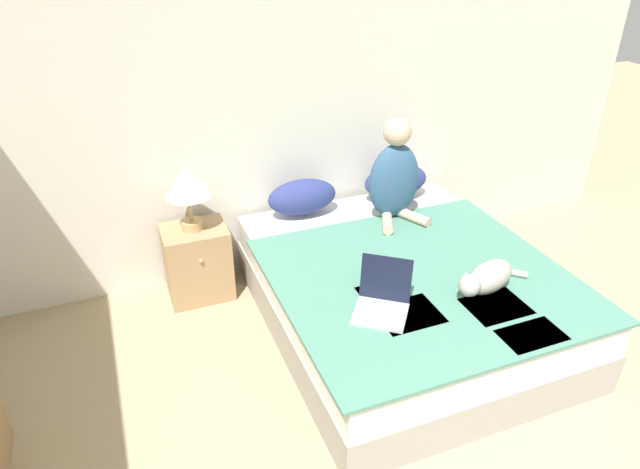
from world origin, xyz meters
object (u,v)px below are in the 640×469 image
cat_tabby (487,278)px  nightstand (198,262)px  pillow_near (302,197)px  pillow_far (396,181)px  bed (403,294)px  table_lamp (187,185)px  laptop_open (382,301)px  person_sitting (395,176)px

cat_tabby → nightstand: cat_tabby is taller
pillow_near → pillow_far: bearing=0.0°
bed → table_lamp: table_lamp is taller
table_lamp → laptop_open: bearing=-56.6°
bed → table_lamp: (-1.18, 0.84, 0.62)m
table_lamp → pillow_far: bearing=0.9°
bed → nightstand: size_ratio=3.81×
bed → pillow_near: 1.02m
laptop_open → table_lamp: 1.51m
pillow_far → table_lamp: table_lamp is taller
pillow_near → table_lamp: bearing=-178.2°
cat_tabby → table_lamp: size_ratio=1.24×
pillow_near → table_lamp: (-0.80, -0.03, 0.24)m
bed → nightstand: 1.45m
bed → pillow_far: (0.38, 0.87, 0.38)m
nightstand → pillow_far: bearing=0.9°
cat_tabby → pillow_near: bearing=-83.2°
person_sitting → nightstand: bearing=169.2°
cat_tabby → person_sitting: bearing=-105.8°
bed → pillow_far: pillow_far is taller
person_sitting → cat_tabby: person_sitting is taller
person_sitting → nightstand: (-1.38, 0.26, -0.54)m
laptop_open → person_sitting: bearing=96.6°
nightstand → table_lamp: table_lamp is taller
bed → person_sitting: person_sitting is taller
cat_tabby → table_lamp: 1.96m
pillow_near → person_sitting: size_ratio=0.70×
bed → pillow_far: bearing=66.3°
pillow_near → pillow_far: (0.76, 0.00, 0.00)m
pillow_far → table_lamp: bearing=-179.1°
bed → nightstand: nightstand is taller
laptop_open → nightstand: 1.50m
laptop_open → nightstand: size_ratio=0.79×
bed → pillow_far: 1.02m
laptop_open → pillow_near: bearing=127.6°
bed → cat_tabby: size_ratio=3.68×
bed → pillow_near: (-0.38, 0.87, 0.38)m
laptop_open → table_lamp: size_ratio=0.95×
pillow_far → person_sitting: bearing=-121.5°
nightstand → table_lamp: (-0.00, -0.00, 0.59)m
pillow_far → laptop_open: bearing=-120.7°
pillow_near → table_lamp: table_lamp is taller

